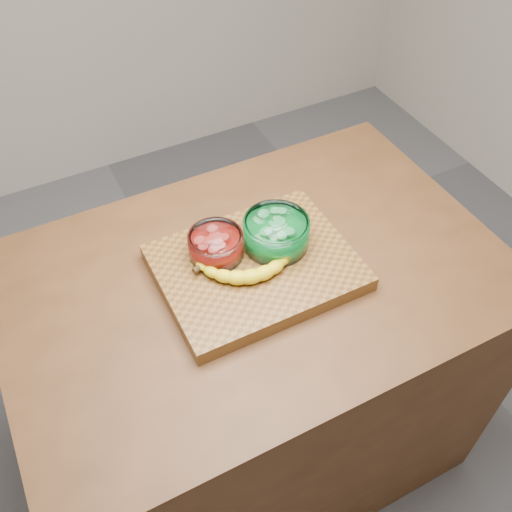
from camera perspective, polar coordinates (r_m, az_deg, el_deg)
name	(u,v)px	position (r m, az deg, el deg)	size (l,w,h in m)	color
ground	(256,439)	(2.12, 0.00, -17.87)	(3.50, 3.50, 0.00)	#5C5C61
counter	(256,373)	(1.72, 0.00, -11.58)	(1.20, 0.80, 0.90)	#512F18
cutting_board	(256,267)	(1.34, 0.00, -1.16)	(0.45, 0.35, 0.04)	brown
bowl_red	(216,245)	(1.33, -4.03, 1.10)	(0.13, 0.13, 0.06)	white
bowl_green	(276,233)	(1.34, 2.02, 2.30)	(0.16, 0.16, 0.07)	white
banana	(249,263)	(1.30, -0.71, -0.72)	(0.26, 0.14, 0.04)	yellow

